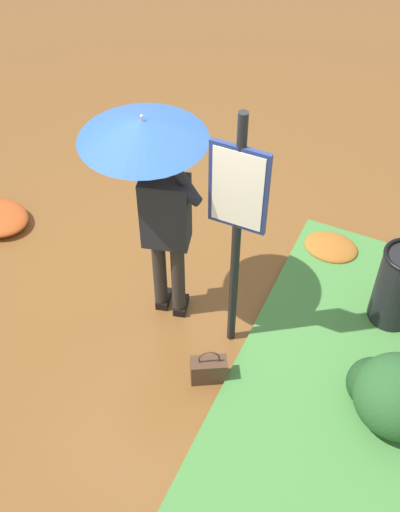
{
  "coord_description": "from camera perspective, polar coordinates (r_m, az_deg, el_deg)",
  "views": [
    {
      "loc": [
        -1.86,
        3.43,
        4.46
      ],
      "look_at": [
        -0.36,
        0.22,
        0.85
      ],
      "focal_mm": 44.01,
      "sensor_mm": 36.0,
      "label": 1
    }
  ],
  "objects": [
    {
      "name": "handbag",
      "position": [
        5.24,
        0.81,
        -10.27
      ],
      "size": [
        0.33,
        0.27,
        0.37
      ],
      "color": "#4C3323",
      "rests_on": "ground_plane"
    },
    {
      "name": "person_with_umbrella",
      "position": [
        4.74,
        -4.25,
        7.6
      ],
      "size": [
        0.96,
        0.96,
        2.04
      ],
      "color": "#2D2823",
      "rests_on": "ground_plane"
    },
    {
      "name": "ground_plane",
      "position": [
        5.93,
        -2.26,
        -3.32
      ],
      "size": [
        18.0,
        18.0,
        0.0
      ],
      "primitive_type": "plane",
      "color": "brown"
    },
    {
      "name": "shrub_cluster",
      "position": [
        5.14,
        17.19,
        -11.86
      ],
      "size": [
        0.76,
        0.69,
        0.62
      ],
      "color": "#285628",
      "rests_on": "ground_plane"
    },
    {
      "name": "leaf_pile_by_bench",
      "position": [
        6.39,
        11.82,
        0.79
      ],
      "size": [
        0.54,
        0.43,
        0.12
      ],
      "color": "#A86023",
      "rests_on": "ground_plane"
    },
    {
      "name": "info_sign_post",
      "position": [
        4.53,
        3.4,
        3.7
      ],
      "size": [
        0.44,
        0.07,
        2.3
      ],
      "color": "black",
      "rests_on": "ground_plane"
    },
    {
      "name": "trash_bin",
      "position": [
        5.66,
        17.58,
        -2.77
      ],
      "size": [
        0.42,
        0.42,
        0.83
      ],
      "color": "black",
      "rests_on": "ground_plane"
    }
  ]
}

